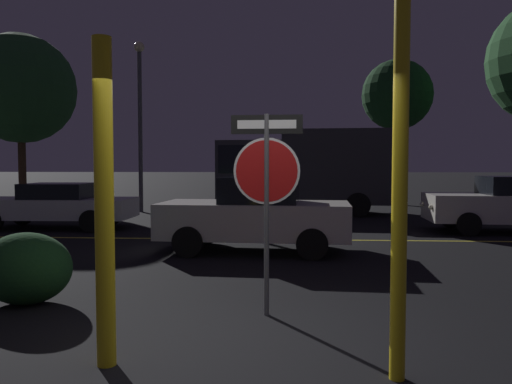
# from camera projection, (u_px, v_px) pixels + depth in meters

# --- Properties ---
(ground_plane) EXTENTS (260.00, 260.00, 0.00)m
(ground_plane) POSITION_uv_depth(u_px,v_px,m) (241.00, 357.00, 4.58)
(ground_plane) COLOR black
(road_center_stripe) EXTENTS (36.83, 0.12, 0.01)m
(road_center_stripe) POSITION_uv_depth(u_px,v_px,m) (269.00, 239.00, 11.89)
(road_center_stripe) COLOR gold
(road_center_stripe) RESTS_ON ground_plane
(stop_sign) EXTENTS (0.83, 0.06, 2.36)m
(stop_sign) POSITION_uv_depth(u_px,v_px,m) (267.00, 173.00, 5.80)
(stop_sign) COLOR #4C4C51
(stop_sign) RESTS_ON ground_plane
(yellow_pole_left) EXTENTS (0.17, 0.17, 2.87)m
(yellow_pole_left) POSITION_uv_depth(u_px,v_px,m) (104.00, 204.00, 4.33)
(yellow_pole_left) COLOR yellow
(yellow_pole_left) RESTS_ON ground_plane
(yellow_pole_right) EXTENTS (0.13, 0.13, 3.34)m
(yellow_pole_right) POSITION_uv_depth(u_px,v_px,m) (400.00, 177.00, 4.03)
(yellow_pole_right) COLOR yellow
(yellow_pole_right) RESTS_ON ground_plane
(hedge_bush_1) EXTENTS (1.16, 0.95, 0.92)m
(hedge_bush_1) POSITION_uv_depth(u_px,v_px,m) (26.00, 268.00, 6.33)
(hedge_bush_1) COLOR #19421E
(hedge_bush_1) RESTS_ON ground_plane
(passing_car_1) EXTENTS (4.48, 1.91, 1.27)m
(passing_car_1) POSITION_uv_depth(u_px,v_px,m) (55.00, 205.00, 13.99)
(passing_car_1) COLOR silver
(passing_car_1) RESTS_ON ground_plane
(passing_car_2) EXTENTS (4.01, 2.04, 1.52)m
(passing_car_2) POSITION_uv_depth(u_px,v_px,m) (256.00, 215.00, 10.23)
(passing_car_2) COLOR silver
(passing_car_2) RESTS_ON ground_plane
(delivery_truck) EXTENTS (6.41, 2.79, 3.04)m
(delivery_truck) POSITION_uv_depth(u_px,v_px,m) (302.00, 168.00, 18.36)
(delivery_truck) COLOR #2D2D33
(delivery_truck) RESTS_ON ground_plane
(street_lamp) EXTENTS (0.39, 0.39, 6.42)m
(street_lamp) POSITION_uv_depth(u_px,v_px,m) (140.00, 109.00, 18.84)
(street_lamp) COLOR #4C4C51
(street_lamp) RESTS_ON ground_plane
(tree_1) EXTENTS (4.61, 4.61, 7.34)m
(tree_1) POSITION_uv_depth(u_px,v_px,m) (20.00, 89.00, 21.18)
(tree_1) COLOR #422D1E
(tree_1) RESTS_ON ground_plane
(tree_2) EXTENTS (3.14, 3.14, 6.50)m
(tree_2) POSITION_uv_depth(u_px,v_px,m) (397.00, 96.00, 22.32)
(tree_2) COLOR #422D1E
(tree_2) RESTS_ON ground_plane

